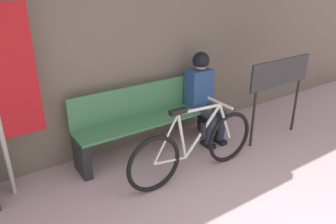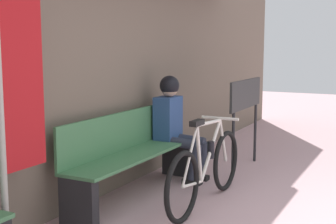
% 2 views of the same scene
% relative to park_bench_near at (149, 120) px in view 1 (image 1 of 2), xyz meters
% --- Properties ---
extents(storefront_wall, '(12.00, 0.56, 3.20)m').
position_rel_park_bench_near_xyz_m(storefront_wall, '(-0.31, 0.32, 1.24)').
color(storefront_wall, '#756656').
rests_on(storefront_wall, ground_plane).
extents(park_bench_near, '(1.98, 0.42, 0.87)m').
position_rel_park_bench_near_xyz_m(park_bench_near, '(0.00, 0.00, 0.00)').
color(park_bench_near, '#477F51').
rests_on(park_bench_near, ground_plane).
extents(bicycle, '(1.72, 0.40, 0.88)m').
position_rel_park_bench_near_xyz_m(bicycle, '(0.12, -0.79, -0.07)').
color(bicycle, black).
rests_on(bicycle, ground_plane).
extents(person_seated, '(0.34, 0.59, 1.21)m').
position_rel_park_bench_near_xyz_m(person_seated, '(0.78, -0.11, 0.28)').
color(person_seated, '#2D3342').
rests_on(person_seated, ground_plane).
extents(banner_pole, '(0.45, 0.05, 1.94)m').
position_rel_park_bench_near_xyz_m(banner_pole, '(-1.54, 0.00, 0.76)').
color(banner_pole, '#B7B2A8').
rests_on(banner_pole, ground_plane).
extents(signboard, '(1.09, 0.04, 1.14)m').
position_rel_park_bench_near_xyz_m(signboard, '(1.60, -0.69, 0.45)').
color(signboard, '#232326').
rests_on(signboard, ground_plane).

